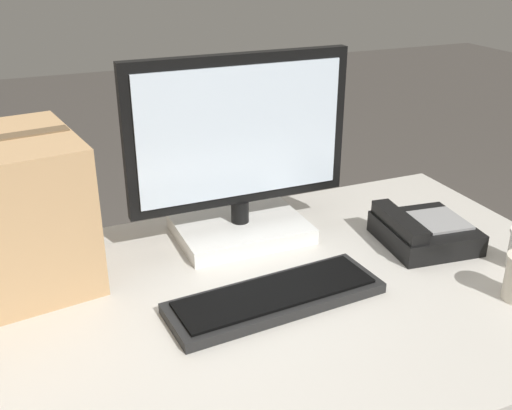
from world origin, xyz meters
The scene contains 3 objects.
monitor centered at (0.21, 0.27, 0.90)m, with size 0.54×0.24×0.45m.
keyboard centered at (0.17, -0.04, 0.72)m, with size 0.46×0.18×0.03m.
desk_phone centered at (0.60, 0.06, 0.74)m, with size 0.23×0.23×0.08m.
Camera 1 is at (-0.27, -0.97, 1.39)m, focal length 42.00 mm.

